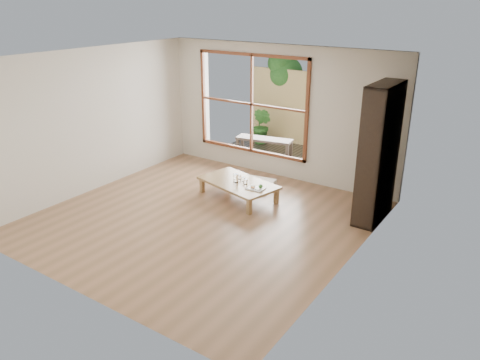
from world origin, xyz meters
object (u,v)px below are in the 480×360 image
(food_tray, at_px, (257,188))
(low_table, at_px, (238,184))
(bookshelf, at_px, (379,154))
(garden_bench, at_px, (264,141))

(food_tray, bearing_deg, low_table, 164.77)
(low_table, bearing_deg, bookshelf, 27.49)
(low_table, xyz_separation_m, garden_bench, (-0.84, 2.29, 0.09))
(garden_bench, bearing_deg, low_table, -80.72)
(low_table, relative_size, bookshelf, 0.71)
(low_table, distance_m, food_tray, 0.48)
(low_table, height_order, food_tray, food_tray)
(low_table, height_order, bookshelf, bookshelf)
(food_tray, xyz_separation_m, garden_bench, (-1.30, 2.40, 0.03))
(bookshelf, bearing_deg, garden_bench, 151.11)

